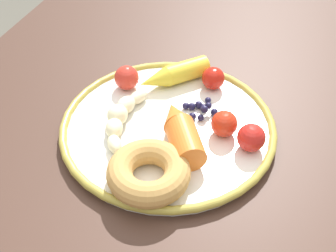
# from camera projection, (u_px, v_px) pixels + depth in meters

# --- Properties ---
(dining_table) EXTENTS (1.18, 0.75, 0.75)m
(dining_table) POSITION_uv_depth(u_px,v_px,m) (152.00, 191.00, 0.72)
(dining_table) COLOR #432C22
(dining_table) RESTS_ON ground_plane
(plate) EXTENTS (0.32, 0.32, 0.02)m
(plate) POSITION_uv_depth(u_px,v_px,m) (168.00, 127.00, 0.68)
(plate) COLOR white
(plate) RESTS_ON dining_table
(banana) EXTENTS (0.14, 0.05, 0.03)m
(banana) POSITION_uv_depth(u_px,v_px,m) (121.00, 117.00, 0.67)
(banana) COLOR #EFE8B8
(banana) RESTS_ON plate
(carrot_orange) EXTENTS (0.12, 0.10, 0.04)m
(carrot_orange) POSITION_uv_depth(u_px,v_px,m) (180.00, 132.00, 0.64)
(carrot_orange) COLOR orange
(carrot_orange) RESTS_ON plate
(carrot_yellow) EXTENTS (0.11, 0.11, 0.03)m
(carrot_yellow) POSITION_uv_depth(u_px,v_px,m) (174.00, 75.00, 0.74)
(carrot_yellow) COLOR yellow
(carrot_yellow) RESTS_ON plate
(donut) EXTENTS (0.12, 0.12, 0.03)m
(donut) POSITION_uv_depth(u_px,v_px,m) (149.00, 172.00, 0.59)
(donut) COLOR tan
(donut) RESTS_ON plate
(blueberry_pile) EXTENTS (0.05, 0.06, 0.02)m
(blueberry_pile) POSITION_uv_depth(u_px,v_px,m) (200.00, 109.00, 0.70)
(blueberry_pile) COLOR #191638
(blueberry_pile) RESTS_ON plate
(tomato_near) EXTENTS (0.04, 0.04, 0.04)m
(tomato_near) POSITION_uv_depth(u_px,v_px,m) (224.00, 124.00, 0.65)
(tomato_near) COLOR red
(tomato_near) RESTS_ON plate
(tomato_mid) EXTENTS (0.04, 0.04, 0.04)m
(tomato_mid) POSITION_uv_depth(u_px,v_px,m) (213.00, 78.00, 0.73)
(tomato_mid) COLOR red
(tomato_mid) RESTS_ON plate
(tomato_far) EXTENTS (0.04, 0.04, 0.04)m
(tomato_far) POSITION_uv_depth(u_px,v_px,m) (127.00, 78.00, 0.73)
(tomato_far) COLOR red
(tomato_far) RESTS_ON plate
(tomato_extra) EXTENTS (0.04, 0.04, 0.04)m
(tomato_extra) POSITION_uv_depth(u_px,v_px,m) (251.00, 138.00, 0.63)
(tomato_extra) COLOR red
(tomato_extra) RESTS_ON plate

